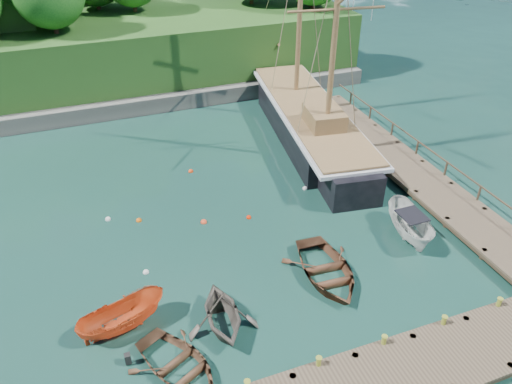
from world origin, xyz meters
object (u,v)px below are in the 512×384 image
at_px(rowboat_0, 179,370).
at_px(rowboat_1, 223,326).
at_px(rowboat_2, 326,276).
at_px(cabin_boat_white, 408,236).
at_px(motorboat_orange, 124,328).
at_px(schooner, 309,125).

relative_size(rowboat_0, rowboat_1, 1.15).
relative_size(rowboat_2, cabin_boat_white, 1.14).
height_order(rowboat_0, motorboat_orange, motorboat_orange).
xyz_separation_m(rowboat_2, motorboat_orange, (-9.89, 0.19, 0.00)).
distance_m(rowboat_1, schooner, 19.12).
relative_size(rowboat_0, cabin_boat_white, 0.96).
height_order(cabin_boat_white, schooner, schooner).
xyz_separation_m(rowboat_1, motorboat_orange, (-4.12, 1.45, 0.00)).
bearing_deg(rowboat_2, cabin_boat_white, 15.89).
xyz_separation_m(rowboat_2, schooner, (5.75, 13.96, 1.02)).
xyz_separation_m(rowboat_0, schooner, (13.90, 16.78, 1.02)).
distance_m(rowboat_1, cabin_boat_white, 11.79).
height_order(rowboat_2, motorboat_orange, motorboat_orange).
bearing_deg(rowboat_0, rowboat_2, -8.44).
height_order(rowboat_0, rowboat_1, rowboat_1).
bearing_deg(schooner, rowboat_1, -119.09).
xyz_separation_m(rowboat_0, rowboat_2, (8.14, 2.82, 0.00)).
bearing_deg(rowboat_1, cabin_boat_white, 16.16).
bearing_deg(rowboat_0, schooner, 22.81).
distance_m(rowboat_0, motorboat_orange, 3.49).
height_order(rowboat_0, cabin_boat_white, cabin_boat_white).
bearing_deg(motorboat_orange, rowboat_2, -104.79).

